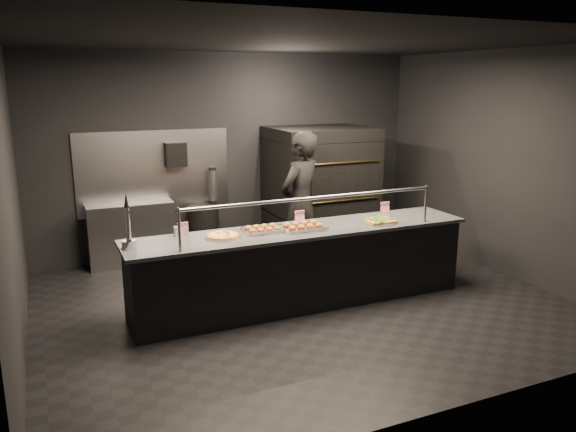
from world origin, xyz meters
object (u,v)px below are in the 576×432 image
at_px(fire_extinguisher, 213,185).
at_px(slider_tray_a, 263,229).
at_px(round_pizza, 223,236).
at_px(prep_shelf, 132,234).
at_px(towel_dispenser, 176,155).
at_px(worker, 300,204).
at_px(slider_tray_b, 303,226).
at_px(pizza_oven, 320,189).
at_px(beer_tap, 128,233).
at_px(trash_bin, 203,232).
at_px(service_counter, 302,266).
at_px(square_pizza, 379,221).

distance_m(fire_extinguisher, slider_tray_a, 2.33).
bearing_deg(round_pizza, prep_shelf, 105.84).
height_order(towel_dispenser, worker, worker).
bearing_deg(worker, round_pizza, 6.44).
bearing_deg(worker, slider_tray_a, 17.05).
height_order(prep_shelf, round_pizza, round_pizza).
relative_size(round_pizza, slider_tray_b, 0.75).
height_order(pizza_oven, worker, worker).
relative_size(beer_tap, worker, 0.30).
height_order(towel_dispenser, round_pizza, towel_dispenser).
bearing_deg(slider_tray_a, worker, 45.82).
height_order(beer_tap, round_pizza, beer_tap).
distance_m(prep_shelf, fire_extinguisher, 1.39).
bearing_deg(towel_dispenser, pizza_oven, -13.14).
height_order(trash_bin, worker, worker).
xyz_separation_m(prep_shelf, fire_extinguisher, (1.25, 0.08, 0.61)).
bearing_deg(fire_extinguisher, slider_tray_b, -81.74).
xyz_separation_m(pizza_oven, slider_tray_b, (-1.20, -1.91, -0.02)).
xyz_separation_m(service_counter, square_pizza, (0.98, -0.11, 0.47)).
height_order(round_pizza, slider_tray_b, slider_tray_b).
xyz_separation_m(service_counter, fire_extinguisher, (-0.35, 2.40, 0.60)).
relative_size(service_counter, slider_tray_b, 7.53).
bearing_deg(trash_bin, beer_tap, -121.91).
height_order(service_counter, slider_tray_a, service_counter).
distance_m(round_pizza, slider_tray_b, 0.95).
height_order(pizza_oven, square_pizza, pizza_oven).
bearing_deg(beer_tap, service_counter, -0.38).
distance_m(slider_tray_a, trash_bin, 2.22).
bearing_deg(fire_extinguisher, service_counter, -81.70).
height_order(slider_tray_b, square_pizza, slider_tray_b).
distance_m(prep_shelf, trash_bin, 1.03).
relative_size(service_counter, towel_dispenser, 11.71).
bearing_deg(service_counter, slider_tray_a, 171.03).
bearing_deg(service_counter, slider_tray_b, -91.75).
xyz_separation_m(service_counter, prep_shelf, (-1.60, 2.32, -0.01)).
height_order(square_pizza, worker, worker).
height_order(slider_tray_b, trash_bin, slider_tray_b).
relative_size(towel_dispenser, slider_tray_a, 0.75).
xyz_separation_m(beer_tap, slider_tray_a, (1.48, 0.06, -0.14)).
distance_m(service_counter, round_pizza, 1.06).
height_order(prep_shelf, fire_extinguisher, fire_extinguisher).
relative_size(slider_tray_a, worker, 0.24).
distance_m(service_counter, trash_bin, 2.30).
relative_size(towel_dispenser, square_pizza, 0.84).
bearing_deg(slider_tray_b, slider_tray_a, 169.91).
distance_m(towel_dispenser, beer_tap, 2.64).
bearing_deg(prep_shelf, worker, -32.32).
bearing_deg(trash_bin, fire_extinguisher, 38.62).
xyz_separation_m(prep_shelf, slider_tray_a, (1.13, -2.25, 0.50)).
distance_m(service_counter, slider_tray_b, 0.49).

